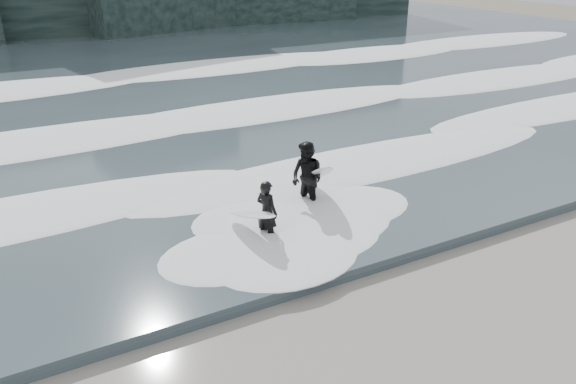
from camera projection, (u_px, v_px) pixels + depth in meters
name	position (u px, v px, depth m)	size (l,w,h in m)	color
sea	(77.00, 71.00, 32.74)	(90.00, 52.00, 0.30)	#344249
foam_near	(195.00, 185.00, 16.58)	(60.00, 3.20, 0.20)	white
foam_mid	(134.00, 124.00, 22.19)	(60.00, 4.00, 0.24)	white
foam_far	(90.00, 79.00, 29.40)	(60.00, 4.80, 0.30)	white
surfer_left	(263.00, 213.00, 13.86)	(1.11, 2.05, 1.68)	black
surfer_right	(308.00, 178.00, 15.44)	(1.54, 2.05, 2.05)	black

